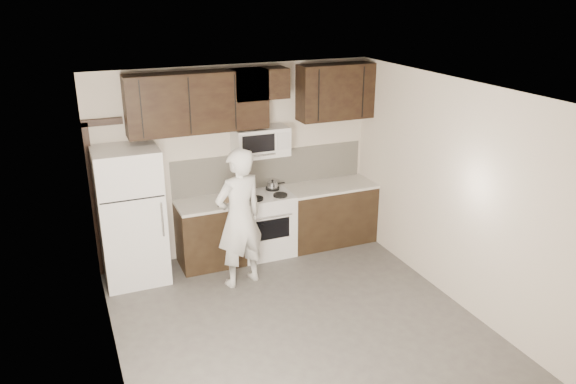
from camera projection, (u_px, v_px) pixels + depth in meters
floor at (300, 327)px, 6.44m from camera, size 4.50×4.50×0.00m
back_wall at (237, 161)px, 7.92m from camera, size 4.00×0.00×4.00m
ceiling at (302, 92)px, 5.51m from camera, size 4.50×4.50×0.00m
counter_run at (284, 221)px, 8.18m from camera, size 2.95×0.64×0.91m
stove at (265, 224)px, 8.07m from camera, size 0.76×0.66×0.94m
backsplash at (270, 169)px, 8.15m from camera, size 2.90×0.02×0.54m
upper_cabinets at (253, 96)px, 7.52m from camera, size 3.48×0.35×0.78m
microwave at (261, 142)px, 7.76m from camera, size 0.76×0.42×0.40m
refrigerator at (131, 216)px, 7.21m from camera, size 0.80×0.76×1.80m
door_trim at (96, 186)px, 7.23m from camera, size 0.50×0.08×2.12m
saucepan at (273, 185)px, 8.09m from camera, size 0.27×0.15×0.15m
baking_tray at (234, 201)px, 7.63m from camera, size 0.51×0.44×0.02m
pizza at (234, 200)px, 7.62m from camera, size 0.37×0.37×0.02m
person at (239, 218)px, 7.09m from camera, size 0.76×0.60×1.84m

